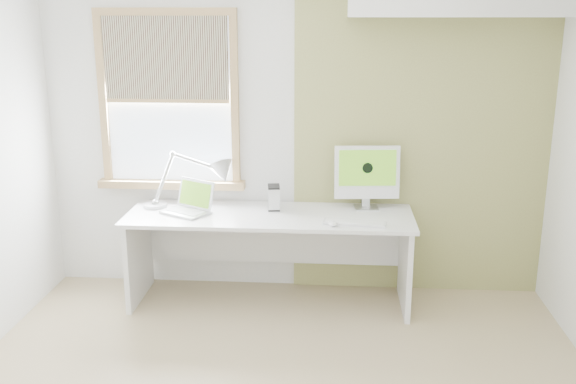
# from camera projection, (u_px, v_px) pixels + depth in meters

# --- Properties ---
(room) EXTENTS (4.04, 3.54, 2.64)m
(room) POSITION_uv_depth(u_px,v_px,m) (274.00, 190.00, 3.48)
(room) COLOR tan
(room) RESTS_ON ground
(accent_wall) EXTENTS (2.00, 0.02, 2.60)m
(accent_wall) POSITION_uv_depth(u_px,v_px,m) (421.00, 134.00, 5.08)
(accent_wall) COLOR #908B4F
(accent_wall) RESTS_ON room
(window) EXTENTS (1.20, 0.14, 1.42)m
(window) POSITION_uv_depth(u_px,v_px,m) (168.00, 101.00, 5.13)
(window) COLOR #97784C
(window) RESTS_ON room
(desk) EXTENTS (2.20, 0.70, 0.73)m
(desk) POSITION_uv_depth(u_px,v_px,m) (270.00, 235.00, 5.08)
(desk) COLOR silver
(desk) RESTS_ON room
(desk_lamp) EXTENTS (0.81, 0.39, 0.45)m
(desk_lamp) POSITION_uv_depth(u_px,v_px,m) (210.00, 176.00, 5.15)
(desk_lamp) COLOR silver
(desk_lamp) RESTS_ON desk
(laptop) EXTENTS (0.43, 0.41, 0.24)m
(laptop) POSITION_uv_depth(u_px,v_px,m) (190.00, 204.00, 5.01)
(laptop) COLOR silver
(laptop) RESTS_ON desk
(phone_dock) EXTENTS (0.08, 0.08, 0.14)m
(phone_dock) POSITION_uv_depth(u_px,v_px,m) (273.00, 205.00, 5.06)
(phone_dock) COLOR silver
(phone_dock) RESTS_ON desk
(external_drive) EXTENTS (0.11, 0.16, 0.19)m
(external_drive) POSITION_uv_depth(u_px,v_px,m) (274.00, 197.00, 5.07)
(external_drive) COLOR silver
(external_drive) RESTS_ON desk
(imac) EXTENTS (0.51, 0.18, 0.50)m
(imac) POSITION_uv_depth(u_px,v_px,m) (367.00, 174.00, 5.05)
(imac) COLOR silver
(imac) RESTS_ON desk
(keyboard) EXTENTS (0.47, 0.19, 0.02)m
(keyboard) POSITION_uv_depth(u_px,v_px,m) (355.00, 223.00, 4.73)
(keyboard) COLOR white
(keyboard) RESTS_ON desk
(mouse) EXTENTS (0.08, 0.11, 0.03)m
(mouse) POSITION_uv_depth(u_px,v_px,m) (333.00, 224.00, 4.69)
(mouse) COLOR white
(mouse) RESTS_ON desk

